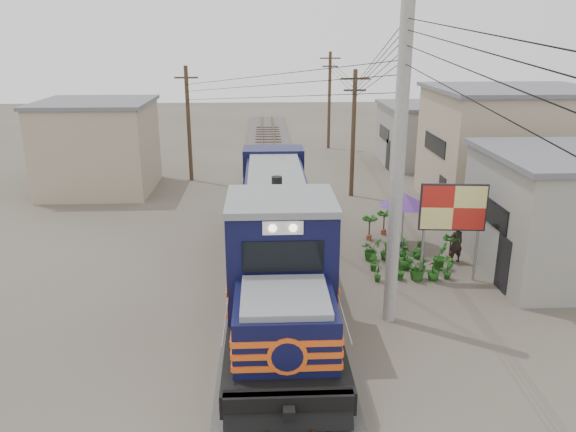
{
  "coord_description": "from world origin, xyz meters",
  "views": [
    {
      "loc": [
        -0.5,
        -16.56,
        8.79
      ],
      "look_at": [
        0.43,
        3.66,
        2.2
      ],
      "focal_mm": 35.0,
      "sensor_mm": 36.0,
      "label": 1
    }
  ],
  "objects_px": {
    "market_umbrella": "(404,200)",
    "vendor": "(456,243)",
    "billboard": "(453,210)",
    "locomotive": "(278,235)"
  },
  "relations": [
    {
      "from": "locomotive",
      "to": "vendor",
      "type": "height_order",
      "value": "locomotive"
    },
    {
      "from": "billboard",
      "to": "market_umbrella",
      "type": "bearing_deg",
      "value": 108.62
    },
    {
      "from": "locomotive",
      "to": "market_umbrella",
      "type": "relative_size",
      "value": 6.57
    },
    {
      "from": "locomotive",
      "to": "market_umbrella",
      "type": "height_order",
      "value": "locomotive"
    },
    {
      "from": "locomotive",
      "to": "vendor",
      "type": "bearing_deg",
      "value": 11.9
    },
    {
      "from": "market_umbrella",
      "to": "vendor",
      "type": "bearing_deg",
      "value": -48.66
    },
    {
      "from": "billboard",
      "to": "market_umbrella",
      "type": "xyz_separation_m",
      "value": [
        -0.85,
        3.59,
        -0.67
      ]
    },
    {
      "from": "locomotive",
      "to": "billboard",
      "type": "bearing_deg",
      "value": -1.35
    },
    {
      "from": "billboard",
      "to": "vendor",
      "type": "bearing_deg",
      "value": 68.3
    },
    {
      "from": "billboard",
      "to": "vendor",
      "type": "xyz_separation_m",
      "value": [
        0.85,
        1.66,
        -1.93
      ]
    }
  ]
}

